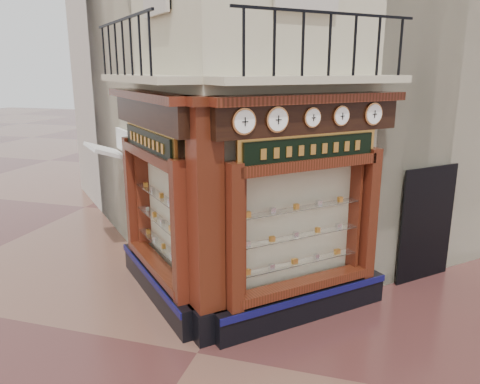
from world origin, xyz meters
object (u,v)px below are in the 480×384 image
at_px(clock_a, 244,122).
at_px(awning, 113,253).
at_px(clock_c, 312,118).
at_px(signboard_right, 311,149).
at_px(clock_b, 277,120).
at_px(clock_e, 373,114).
at_px(clock_d, 341,116).
at_px(signboard_left, 149,141).
at_px(corner_pilaster, 206,227).

distance_m(clock_a, awning, 6.18).
relative_size(clock_c, signboard_right, 0.16).
distance_m(clock_b, clock_e, 1.94).
distance_m(clock_d, signboard_left, 3.41).
xyz_separation_m(signboard_left, signboard_right, (2.92, 0.00, 0.00)).
relative_size(clock_c, awning, 0.24).
bearing_deg(signboard_left, clock_e, -123.62).
distance_m(clock_e, awning, 7.02).
xyz_separation_m(clock_a, clock_e, (1.78, 1.78, -0.00)).
bearing_deg(clock_a, signboard_right, 4.85).
distance_m(clock_b, clock_d, 1.24).
bearing_deg(clock_b, clock_c, -0.00).
xyz_separation_m(clock_c, signboard_left, (-2.95, 0.13, -0.52)).
bearing_deg(clock_c, clock_d, 0.00).
bearing_deg(clock_e, signboard_right, 174.77).
height_order(clock_b, clock_e, clock_b).
relative_size(corner_pilaster, signboard_right, 2.02).
xyz_separation_m(clock_c, clock_e, (0.91, 0.91, -0.00)).
distance_m(corner_pilaster, clock_a, 1.78).
bearing_deg(corner_pilaster, clock_c, -14.30).
distance_m(awning, signboard_right, 6.15).
xyz_separation_m(clock_a, clock_c, (0.87, 0.87, 0.00)).
bearing_deg(clock_c, signboard_right, 55.83).
bearing_deg(corner_pilaster, signboard_left, 100.25).
relative_size(corner_pilaster, signboard_left, 2.06).
xyz_separation_m(clock_a, clock_d, (1.28, 1.28, -0.00)).
relative_size(clock_a, clock_c, 1.23).
distance_m(clock_a, clock_c, 1.23).
height_order(corner_pilaster, clock_b, corner_pilaster).
relative_size(clock_b, signboard_right, 0.20).
xyz_separation_m(corner_pilaster, clock_a, (0.62, 0.01, 1.67)).
bearing_deg(signboard_left, clock_c, -137.55).
xyz_separation_m(corner_pilaster, clock_d, (1.90, 1.29, 1.67)).
bearing_deg(clock_b, signboard_right, 8.61).
bearing_deg(clock_e, clock_d, -180.00).
bearing_deg(corner_pilaster, clock_e, -8.21).
height_order(clock_c, clock_d, clock_d).
distance_m(clock_a, clock_b, 0.57).
bearing_deg(clock_c, clock_a, 180.00).
xyz_separation_m(corner_pilaster, clock_b, (1.02, 0.42, 1.67)).
height_order(clock_a, signboard_right, clock_a).
relative_size(clock_a, awning, 0.30).
bearing_deg(awning, clock_a, -169.12).
xyz_separation_m(clock_a, clock_b, (0.41, 0.41, 0.00)).
bearing_deg(signboard_left, awning, 3.83).
relative_size(clock_d, signboard_right, 0.17).
relative_size(clock_b, awning, 0.30).
bearing_deg(clock_d, clock_a, -180.00).
xyz_separation_m(clock_b, awning, (-4.55, 2.40, -3.62)).
height_order(clock_c, signboard_right, clock_c).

